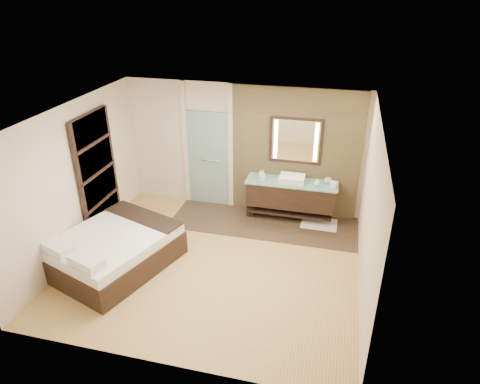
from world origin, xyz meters
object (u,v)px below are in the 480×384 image
(mirror_unit, at_px, (296,141))
(vanity, at_px, (291,194))
(bed, at_px, (114,250))
(waste_bin, at_px, (251,211))

(mirror_unit, bearing_deg, vanity, -90.00)
(vanity, xyz_separation_m, bed, (-2.75, -2.36, -0.26))
(bed, bearing_deg, waste_bin, 69.23)
(bed, height_order, waste_bin, bed)
(mirror_unit, bearing_deg, waste_bin, -159.84)
(mirror_unit, height_order, waste_bin, mirror_unit)
(vanity, bearing_deg, waste_bin, -175.34)
(vanity, xyz_separation_m, mirror_unit, (0.00, 0.24, 1.07))
(mirror_unit, relative_size, waste_bin, 4.75)
(vanity, distance_m, bed, 3.63)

